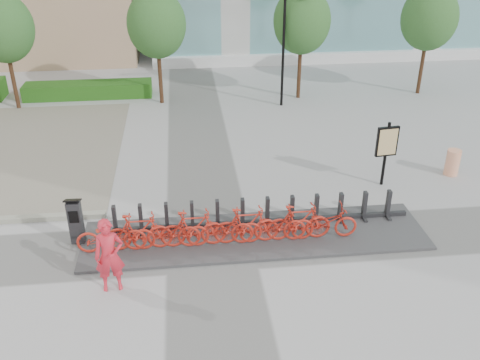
{
  "coord_description": "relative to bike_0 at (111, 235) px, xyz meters",
  "views": [
    {
      "loc": [
        -0.55,
        -12.17,
        8.41
      ],
      "look_at": [
        1.0,
        1.5,
        1.2
      ],
      "focal_mm": 40.0,
      "sensor_mm": 36.0,
      "label": 1
    }
  ],
  "objects": [
    {
      "name": "bike_4",
      "position": [
        2.88,
        0.0,
        0.0
      ],
      "size": [
        1.84,
        0.64,
        0.97
      ],
      "primitive_type": "imported",
      "rotation": [
        0.0,
        0.0,
        1.57
      ],
      "color": "#B52517",
      "rests_on": "dock_pad"
    },
    {
      "name": "hedge_b",
      "position": [
        -2.4,
        13.25,
        -0.21
      ],
      "size": [
        6.0,
        1.2,
        0.7
      ],
      "primitive_type": "cube",
      "color": "#193D0F",
      "rests_on": "ground"
    },
    {
      "name": "bike_3",
      "position": [
        2.16,
        0.0,
        0.05
      ],
      "size": [
        1.79,
        0.5,
        1.07
      ],
      "primitive_type": "imported",
      "rotation": [
        0.0,
        0.0,
        1.57
      ],
      "color": "#B52517",
      "rests_on": "dock_pad"
    },
    {
      "name": "dock_rail_posts",
      "position": [
        3.96,
        0.82,
        -0.06
      ],
      "size": [
        8.02,
        0.5,
        0.85
      ],
      "primitive_type": null,
      "color": "#232426",
      "rests_on": "dock_pad"
    },
    {
      "name": "construction_barrel",
      "position": [
        11.15,
        3.43,
        -0.11
      ],
      "size": [
        0.58,
        0.58,
        0.91
      ],
      "primitive_type": "cylinder",
      "rotation": [
        0.0,
        0.0,
        0.26
      ],
      "color": "orange",
      "rests_on": "ground"
    },
    {
      "name": "dock_pad",
      "position": [
        3.9,
        0.35,
        -0.52
      ],
      "size": [
        9.6,
        2.4,
        0.08
      ],
      "primitive_type": "cube",
      "color": "#3F3F41",
      "rests_on": "ground"
    },
    {
      "name": "worker_red",
      "position": [
        0.14,
        -1.48,
        0.4
      ],
      "size": [
        0.76,
        0.55,
        1.92
      ],
      "primitive_type": "imported",
      "rotation": [
        0.0,
        0.0,
        0.13
      ],
      "color": "red",
      "rests_on": "ground"
    },
    {
      "name": "tree_2",
      "position": [
        7.6,
        12.05,
        3.03
      ],
      "size": [
        2.6,
        2.6,
        5.1
      ],
      "color": "#312514",
      "rests_on": "ground"
    },
    {
      "name": "bike_8",
      "position": [
        5.76,
        0.0,
        0.0
      ],
      "size": [
        1.84,
        0.64,
        0.97
      ],
      "primitive_type": "imported",
      "rotation": [
        0.0,
        0.0,
        1.57
      ],
      "color": "#B52517",
      "rests_on": "dock_pad"
    },
    {
      "name": "tree_3",
      "position": [
        13.6,
        12.05,
        3.03
      ],
      "size": [
        2.6,
        2.6,
        5.1
      ],
      "color": "#312514",
      "rests_on": "ground"
    },
    {
      "name": "tree_1",
      "position": [
        1.1,
        12.05,
        3.03
      ],
      "size": [
        2.6,
        2.6,
        5.1
      ],
      "color": "#312514",
      "rests_on": "ground"
    },
    {
      "name": "bike_5",
      "position": [
        3.6,
        0.0,
        0.05
      ],
      "size": [
        1.79,
        0.5,
        1.07
      ],
      "primitive_type": "imported",
      "rotation": [
        0.0,
        0.0,
        1.57
      ],
      "color": "#B52517",
      "rests_on": "dock_pad"
    },
    {
      "name": "kiosk",
      "position": [
        -0.98,
        0.56,
        0.17
      ],
      "size": [
        0.43,
        0.37,
        1.37
      ],
      "rotation": [
        0.0,
        0.0,
        -0.04
      ],
      "color": "#232426",
      "rests_on": "dock_pad"
    },
    {
      "name": "tree_0",
      "position": [
        -5.4,
        12.05,
        3.03
      ],
      "size": [
        2.6,
        2.6,
        5.1
      ],
      "color": "#312514",
      "rests_on": "ground"
    },
    {
      "name": "streetlamp",
      "position": [
        6.6,
        11.05,
        2.57
      ],
      "size": [
        2.0,
        0.2,
        5.0
      ],
      "color": "black",
      "rests_on": "ground"
    },
    {
      "name": "bike_1",
      "position": [
        0.72,
        0.0,
        0.05
      ],
      "size": [
        1.79,
        0.5,
        1.07
      ],
      "primitive_type": "imported",
      "rotation": [
        0.0,
        0.0,
        1.57
      ],
      "color": "#B52517",
      "rests_on": "dock_pad"
    },
    {
      "name": "bike_6",
      "position": [
        4.32,
        0.0,
        0.0
      ],
      "size": [
        1.84,
        0.64,
        0.97
      ],
      "primitive_type": "imported",
      "rotation": [
        0.0,
        0.0,
        1.57
      ],
      "color": "#B52517",
      "rests_on": "dock_pad"
    },
    {
      "name": "bike_2",
      "position": [
        1.44,
        0.0,
        0.0
      ],
      "size": [
        1.84,
        0.64,
        0.97
      ],
      "primitive_type": "imported",
      "rotation": [
        0.0,
        0.0,
        1.57
      ],
      "color": "#B52517",
      "rests_on": "dock_pad"
    },
    {
      "name": "bike_0",
      "position": [
        0.0,
        0.0,
        0.0
      ],
      "size": [
        1.84,
        0.64,
        0.97
      ],
      "primitive_type": "imported",
      "rotation": [
        0.0,
        0.0,
        1.57
      ],
      "color": "#B52517",
      "rests_on": "dock_pad"
    },
    {
      "name": "map_sign",
      "position": [
        8.52,
        2.99,
        0.9
      ],
      "size": [
        0.73,
        0.19,
        2.21
      ],
      "rotation": [
        0.0,
        0.0,
        0.11
      ],
      "color": "black",
      "rests_on": "ground"
    },
    {
      "name": "ground",
      "position": [
        2.6,
        0.05,
        -0.56
      ],
      "size": [
        120.0,
        120.0,
        0.0
      ],
      "primitive_type": "plane",
      "color": "#9C9C9C"
    },
    {
      "name": "bike_7",
      "position": [
        5.04,
        0.0,
        0.05
      ],
      "size": [
        1.79,
        0.5,
        1.07
      ],
      "primitive_type": "imported",
      "rotation": [
        0.0,
        0.0,
        1.57
      ],
      "color": "#B52517",
      "rests_on": "dock_pad"
    }
  ]
}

